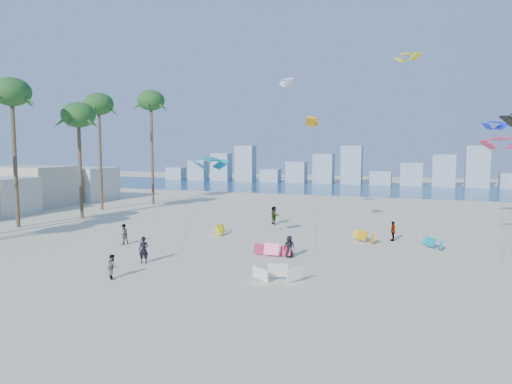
% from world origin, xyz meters
% --- Properties ---
extents(ground, '(220.00, 220.00, 0.00)m').
position_xyz_m(ground, '(0.00, 0.00, 0.00)').
color(ground, beige).
rests_on(ground, ground).
extents(ocean, '(220.00, 220.00, 0.00)m').
position_xyz_m(ocean, '(0.00, 72.00, 0.01)').
color(ocean, navy).
rests_on(ocean, ground).
extents(kitesurfer_near, '(0.80, 0.66, 1.90)m').
position_xyz_m(kitesurfer_near, '(-2.52, 7.80, 0.95)').
color(kitesurfer_near, black).
rests_on(kitesurfer_near, ground).
extents(kitesurfer_mid, '(0.94, 0.92, 1.53)m').
position_xyz_m(kitesurfer_mid, '(-2.21, 3.85, 0.76)').
color(kitesurfer_mid, gray).
rests_on(kitesurfer_mid, ground).
extents(kitesurfers_far, '(37.17, 18.86, 1.92)m').
position_xyz_m(kitesurfers_far, '(7.96, 18.78, 0.88)').
color(kitesurfers_far, black).
rests_on(kitesurfers_far, ground).
extents(grounded_kites, '(28.25, 15.82, 0.99)m').
position_xyz_m(grounded_kites, '(10.18, 15.71, 0.45)').
color(grounded_kites, yellow).
rests_on(grounded_kites, ground).
extents(flying_kites, '(32.67, 29.49, 18.48)m').
position_xyz_m(flying_kites, '(14.92, 20.69, 10.77)').
color(flying_kites, '#0D8AA3').
rests_on(flying_kites, ground).
extents(palm_row, '(7.14, 44.80, 16.09)m').
position_xyz_m(palm_row, '(-22.06, 16.20, 12.14)').
color(palm_row, brown).
rests_on(palm_row, ground).
extents(distant_skyline, '(85.00, 3.00, 8.40)m').
position_xyz_m(distant_skyline, '(-1.19, 82.00, 3.09)').
color(distant_skyline, '#9EADBF').
rests_on(distant_skyline, ground).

